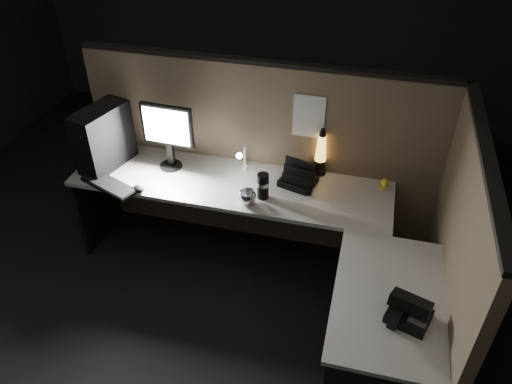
% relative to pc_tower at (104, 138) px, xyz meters
% --- Properties ---
extents(floor, '(6.00, 6.00, 0.00)m').
position_rel_pc_tower_xyz_m(floor, '(1.10, -0.60, -0.96)').
color(floor, black).
rests_on(floor, ground).
extents(room_shell, '(6.00, 6.00, 6.00)m').
position_rel_pc_tower_xyz_m(room_shell, '(1.10, -0.60, 0.66)').
color(room_shell, silver).
rests_on(room_shell, ground).
extents(partition_back, '(2.66, 0.06, 1.50)m').
position_rel_pc_tower_xyz_m(partition_back, '(1.10, 0.33, -0.21)').
color(partition_back, brown).
rests_on(partition_back, ground).
extents(partition_right, '(0.06, 1.66, 1.50)m').
position_rel_pc_tower_xyz_m(partition_right, '(2.43, -0.50, -0.21)').
color(partition_right, brown).
rests_on(partition_right, ground).
extents(desk, '(2.60, 1.60, 0.73)m').
position_rel_pc_tower_xyz_m(desk, '(1.28, -0.35, -0.38)').
color(desk, '#A7A59E').
rests_on(desk, ground).
extents(pc_tower, '(0.31, 0.48, 0.46)m').
position_rel_pc_tower_xyz_m(pc_tower, '(0.00, 0.00, 0.00)').
color(pc_tower, black).
rests_on(pc_tower, desk).
extents(monitor, '(0.39, 0.17, 0.50)m').
position_rel_pc_tower_xyz_m(monitor, '(0.46, 0.10, 0.07)').
color(monitor, black).
rests_on(monitor, desk).
extents(keyboard, '(0.47, 0.30, 0.02)m').
position_rel_pc_tower_xyz_m(keyboard, '(0.14, -0.26, -0.22)').
color(keyboard, black).
rests_on(keyboard, desk).
extents(mouse, '(0.11, 0.09, 0.04)m').
position_rel_pc_tower_xyz_m(mouse, '(0.36, -0.26, -0.21)').
color(mouse, black).
rests_on(mouse, desk).
extents(clip_lamp, '(0.04, 0.18, 0.23)m').
position_rel_pc_tower_xyz_m(clip_lamp, '(1.01, 0.12, -0.10)').
color(clip_lamp, white).
rests_on(clip_lamp, desk).
extents(organizer, '(0.28, 0.26, 0.18)m').
position_rel_pc_tower_xyz_m(organizer, '(1.42, 0.11, -0.19)').
color(organizer, black).
rests_on(organizer, desk).
extents(lava_lamp, '(0.10, 0.10, 0.37)m').
position_rel_pc_tower_xyz_m(lava_lamp, '(1.55, 0.28, -0.08)').
color(lava_lamp, black).
rests_on(lava_lamp, desk).
extents(travel_mug, '(0.08, 0.08, 0.19)m').
position_rel_pc_tower_xyz_m(travel_mug, '(1.22, -0.11, -0.14)').
color(travel_mug, black).
rests_on(travel_mug, desk).
extents(steel_mug, '(0.14, 0.14, 0.09)m').
position_rel_pc_tower_xyz_m(steel_mug, '(1.13, -0.20, -0.18)').
color(steel_mug, silver).
rests_on(steel_mug, desk).
extents(figurine, '(0.06, 0.06, 0.06)m').
position_rel_pc_tower_xyz_m(figurine, '(2.02, 0.20, -0.18)').
color(figurine, yellow).
rests_on(figurine, desk).
extents(pinned_paper, '(0.22, 0.00, 0.32)m').
position_rel_pc_tower_xyz_m(pinned_paper, '(1.44, 0.30, 0.21)').
color(pinned_paper, white).
rests_on(pinned_paper, partition_back).
extents(desk_phone, '(0.26, 0.26, 0.13)m').
position_rel_pc_tower_xyz_m(desk_phone, '(2.20, -0.92, -0.18)').
color(desk_phone, black).
rests_on(desk_phone, desk).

